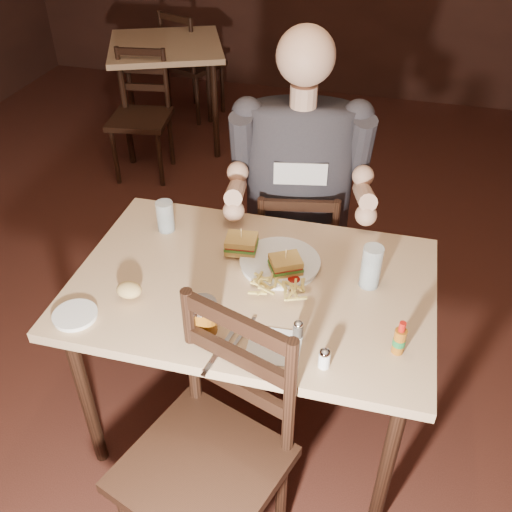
% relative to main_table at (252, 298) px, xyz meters
% --- Properties ---
extents(room_shell, '(7.00, 7.00, 7.00)m').
position_rel_main_table_xyz_m(room_shell, '(-0.15, 0.26, 0.71)').
color(room_shell, black).
rests_on(room_shell, ground).
extents(main_table, '(1.28, 0.86, 0.77)m').
position_rel_main_table_xyz_m(main_table, '(0.00, 0.00, 0.00)').
color(main_table, tan).
rests_on(main_table, ground).
extents(bg_table, '(1.05, 1.05, 0.77)m').
position_rel_main_table_xyz_m(bg_table, '(-1.31, 2.43, -0.01)').
color(bg_table, tan).
rests_on(bg_table, ground).
extents(chair_far, '(0.46, 0.49, 0.83)m').
position_rel_main_table_xyz_m(chair_far, '(0.03, 0.65, -0.28)').
color(chair_far, black).
rests_on(chair_far, ground).
extents(chair_near, '(0.58, 0.61, 0.97)m').
position_rel_main_table_xyz_m(chair_near, '(-0.01, -0.57, -0.21)').
color(chair_near, black).
rests_on(chair_near, ground).
extents(bg_chair_far, '(0.54, 0.56, 0.87)m').
position_rel_main_table_xyz_m(bg_chair_far, '(-1.31, 2.98, -0.26)').
color(bg_chair_far, black).
rests_on(bg_chair_far, ground).
extents(bg_chair_near, '(0.45, 0.48, 0.85)m').
position_rel_main_table_xyz_m(bg_chair_near, '(-1.31, 1.88, -0.27)').
color(bg_chair_near, black).
rests_on(bg_chair_near, ground).
extents(diner, '(0.69, 0.59, 1.05)m').
position_rel_main_table_xyz_m(diner, '(0.05, 0.60, 0.26)').
color(diner, '#2C2A2F').
rests_on(diner, chair_far).
extents(dinner_plate, '(0.29, 0.29, 0.02)m').
position_rel_main_table_xyz_m(dinner_plate, '(0.07, 0.12, 0.08)').
color(dinner_plate, white).
rests_on(dinner_plate, main_table).
extents(sandwich_left, '(0.12, 0.11, 0.10)m').
position_rel_main_table_xyz_m(sandwich_left, '(-0.08, 0.15, 0.14)').
color(sandwich_left, tan).
rests_on(sandwich_left, dinner_plate).
extents(sandwich_right, '(0.14, 0.13, 0.10)m').
position_rel_main_table_xyz_m(sandwich_right, '(0.10, 0.07, 0.14)').
color(sandwich_right, tan).
rests_on(sandwich_right, dinner_plate).
extents(fries_pile, '(0.24, 0.17, 0.04)m').
position_rel_main_table_xyz_m(fries_pile, '(0.10, -0.03, 0.11)').
color(fries_pile, '#E3C95C').
rests_on(fries_pile, dinner_plate).
extents(ketchup_dollop, '(0.04, 0.04, 0.01)m').
position_rel_main_table_xyz_m(ketchup_dollop, '(0.14, 0.03, 0.10)').
color(ketchup_dollop, maroon).
rests_on(ketchup_dollop, dinner_plate).
extents(glass_left, '(0.07, 0.07, 0.13)m').
position_rel_main_table_xyz_m(glass_left, '(-0.42, 0.23, 0.14)').
color(glass_left, silver).
rests_on(glass_left, main_table).
extents(glass_right, '(0.07, 0.07, 0.16)m').
position_rel_main_table_xyz_m(glass_right, '(0.40, 0.09, 0.16)').
color(glass_right, silver).
rests_on(glass_right, main_table).
extents(hot_sauce, '(0.04, 0.04, 0.12)m').
position_rel_main_table_xyz_m(hot_sauce, '(0.52, -0.20, 0.14)').
color(hot_sauce, '#914E10').
rests_on(hot_sauce, main_table).
extents(salt_shaker, '(0.04, 0.04, 0.06)m').
position_rel_main_table_xyz_m(salt_shaker, '(0.31, -0.32, 0.11)').
color(salt_shaker, white).
rests_on(salt_shaker, main_table).
extents(pepper_shaker, '(0.03, 0.03, 0.06)m').
position_rel_main_table_xyz_m(pepper_shaker, '(0.21, -0.22, 0.11)').
color(pepper_shaker, '#38332D').
rests_on(pepper_shaker, main_table).
extents(syrup_dispenser, '(0.09, 0.09, 0.12)m').
position_rel_main_table_xyz_m(syrup_dispenser, '(-0.09, -0.27, 0.14)').
color(syrup_dispenser, '#914E10').
rests_on(syrup_dispenser, main_table).
extents(napkin, '(0.18, 0.17, 0.00)m').
position_rel_main_table_xyz_m(napkin, '(0.15, -0.28, 0.08)').
color(napkin, white).
rests_on(napkin, main_table).
extents(knife, '(0.05, 0.23, 0.01)m').
position_rel_main_table_xyz_m(knife, '(-0.01, -0.34, 0.08)').
color(knife, silver).
rests_on(knife, napkin).
extents(fork, '(0.04, 0.15, 0.00)m').
position_rel_main_table_xyz_m(fork, '(0.04, -0.25, 0.08)').
color(fork, silver).
rests_on(fork, napkin).
extents(side_plate, '(0.14, 0.14, 0.01)m').
position_rel_main_table_xyz_m(side_plate, '(-0.52, -0.32, 0.08)').
color(side_plate, white).
rests_on(side_plate, main_table).
extents(bread_roll, '(0.09, 0.07, 0.05)m').
position_rel_main_table_xyz_m(bread_roll, '(-0.38, -0.19, 0.11)').
color(bread_roll, '#DEB86E').
rests_on(bread_roll, side_plate).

